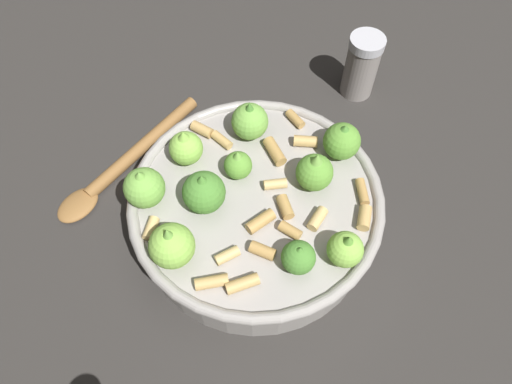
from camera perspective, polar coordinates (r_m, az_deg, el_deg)
ground_plane at (r=0.52m, az=0.00°, el=-3.96°), size 2.40×2.40×0.00m
cooking_pan at (r=0.49m, az=-0.20°, el=-1.71°), size 0.26×0.26×0.11m
pepper_shaker at (r=0.63m, az=12.89°, el=14.94°), size 0.04×0.04×0.09m
wooden_spoon at (r=0.58m, az=-16.07°, el=3.35°), size 0.22×0.10×0.02m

